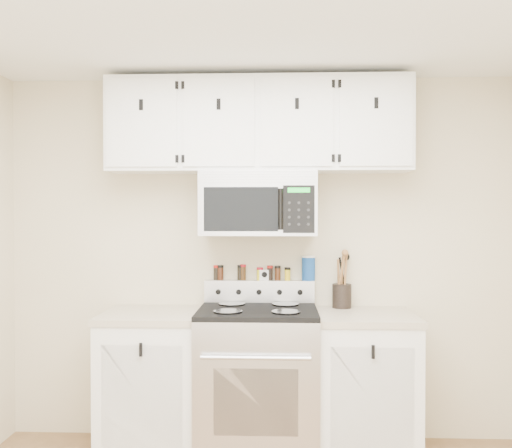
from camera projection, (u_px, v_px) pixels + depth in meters
The scene contains 17 objects.
back_wall at pixel (259, 258), 3.98m from camera, with size 3.50×0.01×2.50m, color beige.
range at pixel (258, 380), 3.68m from camera, with size 0.76×0.65×1.10m.
base_cabinet_left at pixel (153, 382), 3.73m from camera, with size 0.64×0.62×0.92m.
base_cabinet_right at pixel (365, 384), 3.67m from camera, with size 0.64×0.62×0.92m.
microwave at pixel (259, 203), 3.78m from camera, with size 0.76×0.44×0.42m.
upper_cabinets at pixel (259, 126), 3.80m from camera, with size 2.00×0.35×0.62m.
utensil_crock at pixel (342, 294), 3.88m from camera, with size 0.13×0.13×0.38m.
kitchen_timer at pixel (265, 275), 3.95m from camera, with size 0.06×0.05×0.07m, color white.
salt_canister at pixel (308, 268), 3.93m from camera, with size 0.09×0.09×0.17m.
spice_jar_0 at pixel (216, 273), 3.96m from camera, with size 0.04×0.04×0.10m.
spice_jar_1 at pixel (220, 273), 3.96m from camera, with size 0.04×0.04×0.10m.
spice_jar_2 at pixel (240, 273), 3.95m from camera, with size 0.04×0.04×0.10m.
spice_jar_3 at pixel (243, 272), 3.95m from camera, with size 0.04×0.04×0.11m.
spice_jar_4 at pixel (260, 274), 3.95m from camera, with size 0.04×0.04×0.09m.
spice_jar_5 at pixel (270, 273), 3.95m from camera, with size 0.04×0.04×0.10m.
spice_jar_6 at pixel (278, 273), 3.94m from camera, with size 0.04×0.04×0.10m.
spice_jar_7 at pixel (287, 274), 3.94m from camera, with size 0.04×0.04×0.09m.
Camera 1 is at (0.13, -2.23, 1.56)m, focal length 40.00 mm.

